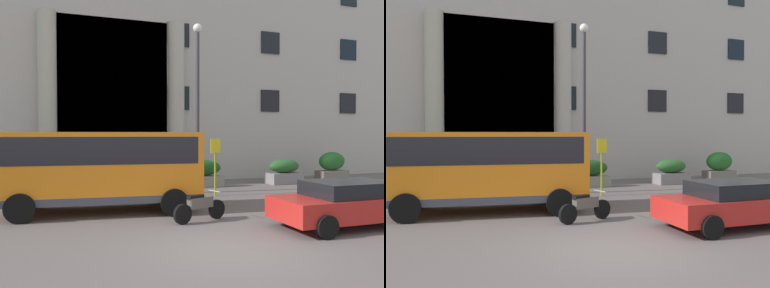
# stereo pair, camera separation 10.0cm
# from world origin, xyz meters

# --- Properties ---
(ground_plane) EXTENTS (80.00, 64.00, 0.12)m
(ground_plane) POSITION_xyz_m (0.00, 0.00, -0.06)
(ground_plane) COLOR #5B5351
(office_building_facade) EXTENTS (36.66, 9.70, 21.33)m
(office_building_facade) POSITION_xyz_m (-0.00, 17.48, 10.66)
(office_building_facade) COLOR #A9A39D
(office_building_facade) RESTS_ON ground_plane
(orange_minibus) EXTENTS (6.90, 3.34, 2.72)m
(orange_minibus) POSITION_xyz_m (-2.24, 5.50, 1.63)
(orange_minibus) COLOR orange
(orange_minibus) RESTS_ON ground_plane
(bus_stop_sign) EXTENTS (0.44, 0.08, 2.46)m
(bus_stop_sign) POSITION_xyz_m (2.84, 7.48, 1.53)
(bus_stop_sign) COLOR #949814
(bus_stop_sign) RESTS_ON ground_plane
(hedge_planter_far_west) EXTENTS (2.10, 0.82, 1.36)m
(hedge_planter_far_west) POSITION_xyz_m (3.30, 10.27, 0.66)
(hedge_planter_far_west) COLOR gray
(hedge_planter_far_west) RESTS_ON ground_plane
(hedge_planter_west) EXTENTS (1.70, 0.75, 1.58)m
(hedge_planter_west) POSITION_xyz_m (-5.78, 10.63, 0.76)
(hedge_planter_west) COLOR slate
(hedge_planter_west) RESTS_ON ground_plane
(hedge_planter_east) EXTENTS (1.78, 0.83, 1.64)m
(hedge_planter_east) POSITION_xyz_m (11.35, 10.43, 0.79)
(hedge_planter_east) COLOR #686057
(hedge_planter_east) RESTS_ON ground_plane
(hedge_planter_entrance_left) EXTENTS (1.83, 0.99, 1.30)m
(hedge_planter_entrance_left) POSITION_xyz_m (7.97, 10.11, 0.63)
(hedge_planter_entrance_left) COLOR slate
(hedge_planter_entrance_left) RESTS_ON ground_plane
(parked_coupe_end) EXTENTS (4.42, 2.04, 1.31)m
(parked_coupe_end) POSITION_xyz_m (4.24, 0.97, 0.69)
(parked_coupe_end) COLOR #B2211C
(parked_coupe_end) RESTS_ON ground_plane
(motorcycle_near_kerb) EXTENTS (1.86, 0.77, 0.89)m
(motorcycle_near_kerb) POSITION_xyz_m (0.41, 3.01, 0.45)
(motorcycle_near_kerb) COLOR black
(motorcycle_near_kerb) RESTS_ON ground_plane
(lamppost_plaza_centre) EXTENTS (0.40, 0.40, 7.62)m
(lamppost_plaza_centre) POSITION_xyz_m (2.42, 8.55, 4.43)
(lamppost_plaza_centre) COLOR #363339
(lamppost_plaza_centre) RESTS_ON ground_plane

